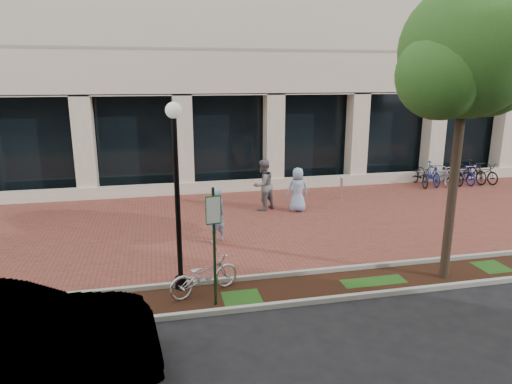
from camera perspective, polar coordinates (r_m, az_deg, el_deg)
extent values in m
plane|color=black|center=(15.85, -0.34, -3.83)|extent=(120.00, 120.00, 0.00)
cube|color=brown|center=(15.85, -0.34, -3.81)|extent=(40.00, 9.00, 0.01)
cube|color=black|center=(11.14, 5.54, -11.95)|extent=(40.00, 1.50, 0.01)
cube|color=#A3A299|center=(11.76, 4.40, -10.16)|extent=(40.00, 0.12, 0.12)
cube|color=#A3A299|center=(10.48, 6.85, -13.42)|extent=(40.00, 0.12, 0.12)
cube|color=black|center=(20.77, -3.66, 6.40)|extent=(40.00, 0.15, 4.20)
cube|color=beige|center=(20.04, -3.08, 0.74)|extent=(40.00, 0.25, 0.50)
cube|color=beige|center=(20.09, -3.34, 6.14)|extent=(0.80, 0.80, 4.20)
cube|color=#133617|center=(9.89, -5.23, -6.99)|extent=(0.05, 0.05, 2.68)
cube|color=#186029|center=(9.59, -5.32, -2.27)|extent=(0.34, 0.02, 0.62)
cube|color=silver|center=(9.57, -5.31, -2.29)|extent=(0.30, 0.01, 0.56)
cylinder|color=black|center=(11.20, -9.35, -11.11)|extent=(0.28, 0.28, 0.30)
cylinder|color=black|center=(10.54, -9.76, -1.83)|extent=(0.12, 0.12, 4.06)
sphere|color=silver|center=(10.17, -10.28, 10.03)|extent=(0.36, 0.36, 0.36)
cylinder|color=#443327|center=(11.99, 23.24, -1.09)|extent=(0.22, 0.22, 3.96)
sphere|color=#21531A|center=(11.64, 24.97, 15.76)|extent=(3.04, 3.04, 3.04)
sphere|color=#21531A|center=(12.38, 27.04, 13.25)|extent=(2.13, 2.13, 2.13)
sphere|color=#21531A|center=(11.00, 22.17, 13.41)|extent=(1.97, 1.97, 1.97)
imported|color=silver|center=(10.76, -6.49, -10.25)|extent=(1.87, 1.26, 0.93)
imported|color=#889ECB|center=(13.84, -4.97, -2.94)|extent=(0.73, 0.65, 1.68)
imported|color=slate|center=(17.10, 0.89, 0.87)|extent=(1.18, 1.11, 1.93)
imported|color=#89A6CC|center=(17.02, 5.23, 0.29)|extent=(0.85, 0.59, 1.66)
cylinder|color=silver|center=(19.22, 10.61, 0.42)|extent=(0.11, 0.11, 0.82)
sphere|color=silver|center=(19.11, 10.67, 1.77)|extent=(0.12, 0.12, 0.12)
imported|color=black|center=(22.42, 19.91, 1.97)|extent=(1.01, 1.95, 0.98)
imported|color=navy|center=(22.71, 21.10, 2.15)|extent=(0.78, 1.86, 1.08)
imported|color=silver|center=(23.02, 22.23, 2.06)|extent=(0.83, 1.92, 0.98)
imported|color=black|center=(23.33, 23.36, 2.23)|extent=(0.59, 1.83, 1.08)
imported|color=navy|center=(23.66, 24.43, 2.15)|extent=(0.66, 1.86, 0.98)
imported|color=black|center=(23.99, 25.49, 2.31)|extent=(0.61, 1.83, 1.08)
imported|color=black|center=(24.34, 26.50, 2.23)|extent=(0.85, 1.92, 0.98)
cylinder|color=silver|center=(23.36, 23.32, 1.89)|extent=(0.04, 0.04, 0.80)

